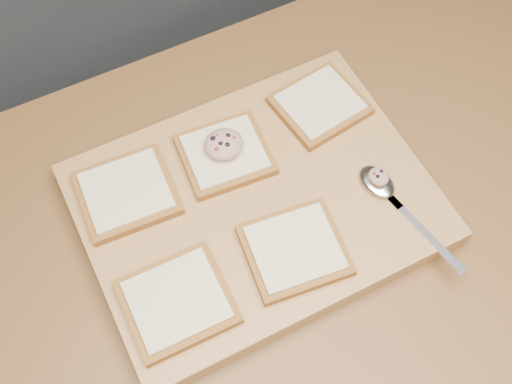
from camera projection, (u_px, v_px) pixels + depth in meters
ground at (292, 371)px, 1.71m from camera, size 4.00×4.00×0.00m
island_counter at (303, 319)px, 1.31m from camera, size 2.00×0.80×0.90m
cutting_board at (256, 205)px, 0.91m from camera, size 0.48×0.36×0.04m
bread_far_left at (127, 193)px, 0.89m from camera, size 0.14×0.13×0.02m
bread_far_center at (225, 154)px, 0.92m from camera, size 0.13×0.12×0.02m
bread_far_right at (320, 105)px, 0.96m from camera, size 0.14×0.13×0.02m
bread_near_left at (177, 302)px, 0.81m from camera, size 0.13×0.12×0.02m
bread_near_center at (295, 250)px, 0.85m from camera, size 0.14×0.13×0.02m
tuna_salad_dollop at (224, 144)px, 0.90m from camera, size 0.06×0.05×0.03m
spoon at (384, 189)px, 0.89m from camera, size 0.06×0.20×0.01m
spoon_salad at (379, 177)px, 0.89m from camera, size 0.03×0.03×0.02m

